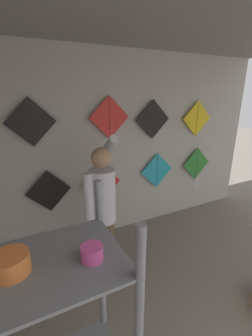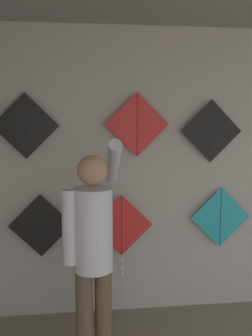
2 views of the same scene
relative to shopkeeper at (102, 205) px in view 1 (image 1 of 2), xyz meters
The scene contains 10 objects.
back_panel 1.28m from the shopkeeper, 49.85° to the left, with size 4.91×0.06×2.80m, color #BCB7AD.
shopkeeper is the anchor object (origin of this frame).
kite_0 0.97m from the shopkeeper, 119.16° to the left, with size 0.61×0.01×0.61m.
kite_1 0.90m from the shopkeeper, 70.34° to the left, with size 0.61×0.04×0.82m.
kite_2 1.55m from the shopkeeper, 32.89° to the left, with size 0.61×0.01×0.61m.
kite_3 2.34m from the shopkeeper, 21.09° to the left, with size 0.61×0.04×0.82m.
kite_4 1.34m from the shopkeeper, 124.63° to the left, with size 0.61×0.01×0.61m.
kite_5 1.29m from the shopkeeper, 61.77° to the left, with size 0.61×0.01×0.61m.
kite_6 1.66m from the shopkeeper, 35.54° to the left, with size 0.61×0.01×0.61m.
kite_7 2.38m from the shopkeeper, 21.99° to the left, with size 0.61×0.01×0.61m.
Camera 1 is at (-1.55, 0.84, 2.22)m, focal length 24.00 mm.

